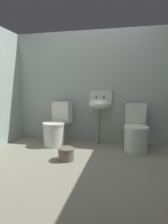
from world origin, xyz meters
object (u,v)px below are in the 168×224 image
Objects in this scene: bucket at (66,154)px; toilet_right at (136,131)px; sink at (100,104)px; toilet_left at (57,127)px.

toilet_right is at bearing 35.34° from bucket.
bucket is (-1.01, -0.71, -0.22)m from toilet_right.
sink is (-0.65, 0.19, 0.43)m from toilet_right.
toilet_right is 0.80m from sink.
bucket is at bearing 33.84° from toilet_right.
sink is 1.17m from bucket.
bucket is (-0.36, -0.90, -0.66)m from sink.
toilet_right is 0.79× the size of sink.
toilet_right is 1.25m from bucket.
toilet_left is 0.91m from sink.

